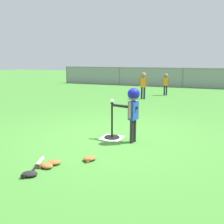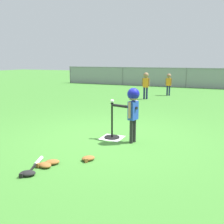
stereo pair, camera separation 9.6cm
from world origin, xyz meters
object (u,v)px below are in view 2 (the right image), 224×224
(batter_child, at_px, (133,104))
(spare_bat_silver, at_px, (37,163))
(glove_by_plate, at_px, (27,173))
(glove_tossed_aside, at_px, (88,158))
(glove_near_bats, at_px, (45,165))
(baseball_on_tee, at_px, (112,101))
(glove_outfield_drop, at_px, (52,162))
(batting_tee, at_px, (112,132))
(fielder_deep_right, at_px, (169,81))
(fielder_deep_left, at_px, (146,82))

(batter_child, height_order, spare_bat_silver, batter_child)
(glove_by_plate, xyz_separation_m, glove_tossed_aside, (0.51, 0.83, 0.00))
(spare_bat_silver, height_order, glove_near_bats, glove_near_bats)
(baseball_on_tee, bearing_deg, glove_outfield_drop, -100.34)
(batter_child, distance_m, glove_outfield_drop, 1.87)
(glove_by_plate, bearing_deg, batting_tee, 80.08)
(batting_tee, distance_m, glove_near_bats, 1.81)
(batter_child, relative_size, glove_outfield_drop, 3.98)
(batter_child, bearing_deg, spare_bat_silver, -121.17)
(batting_tee, distance_m, glove_tossed_aside, 1.29)
(batter_child, height_order, fielder_deep_right, batter_child)
(glove_tossed_aside, bearing_deg, baseball_on_tee, 96.21)
(batting_tee, relative_size, fielder_deep_right, 0.75)
(batting_tee, relative_size, baseball_on_tee, 10.02)
(batter_child, xyz_separation_m, glove_near_bats, (-0.82, -1.67, -0.73))
(batting_tee, distance_m, fielder_deep_left, 5.61)
(fielder_deep_left, distance_m, glove_by_plate, 7.67)
(glove_near_bats, bearing_deg, batter_child, 63.93)
(batting_tee, xyz_separation_m, baseball_on_tee, (0.00, 0.00, 0.66))
(baseball_on_tee, distance_m, glove_by_plate, 2.27)
(fielder_deep_left, xyz_separation_m, glove_tossed_aside, (1.04, -6.79, -0.67))
(fielder_deep_right, distance_m, glove_outfield_drop, 8.67)
(fielder_deep_left, bearing_deg, glove_near_bats, -85.55)
(baseball_on_tee, height_order, spare_bat_silver, baseball_on_tee)
(fielder_deep_right, height_order, spare_bat_silver, fielder_deep_right)
(glove_by_plate, bearing_deg, fielder_deep_right, 89.31)
(batting_tee, bearing_deg, fielder_deep_right, 92.12)
(baseball_on_tee, height_order, fielder_deep_right, fielder_deep_right)
(baseball_on_tee, bearing_deg, glove_near_bats, -100.56)
(fielder_deep_right, bearing_deg, fielder_deep_left, -113.12)
(fielder_deep_left, height_order, glove_by_plate, fielder_deep_left)
(batter_child, bearing_deg, glove_outfield_drop, -117.14)
(spare_bat_silver, relative_size, glove_by_plate, 2.24)
(batting_tee, relative_size, batter_child, 0.69)
(glove_near_bats, bearing_deg, baseball_on_tee, 79.44)
(fielder_deep_left, relative_size, glove_near_bats, 4.37)
(glove_by_plate, bearing_deg, batter_child, 66.88)
(glove_near_bats, height_order, glove_tossed_aside, same)
(fielder_deep_right, xyz_separation_m, glove_tossed_aside, (0.40, -8.28, -0.60))
(glove_near_bats, bearing_deg, fielder_deep_left, 94.45)
(batter_child, bearing_deg, baseball_on_tee, 166.88)
(baseball_on_tee, bearing_deg, fielder_deep_left, 99.27)
(fielder_deep_left, distance_m, spare_bat_silver, 7.30)
(baseball_on_tee, bearing_deg, fielder_deep_right, 92.12)
(batting_tee, height_order, fielder_deep_right, fielder_deep_right)
(fielder_deep_left, bearing_deg, fielder_deep_right, 66.88)
(batter_child, xyz_separation_m, glove_tossed_aside, (-0.35, -1.17, -0.73))
(batting_tee, bearing_deg, glove_tossed_aside, -83.79)
(batter_child, bearing_deg, glove_near_bats, -116.07)
(fielder_deep_right, height_order, glove_by_plate, fielder_deep_right)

